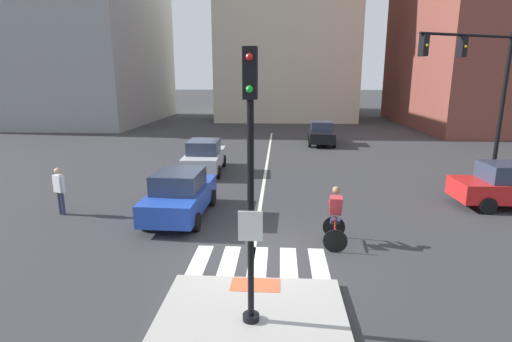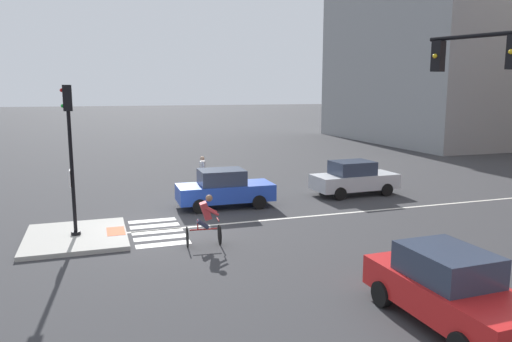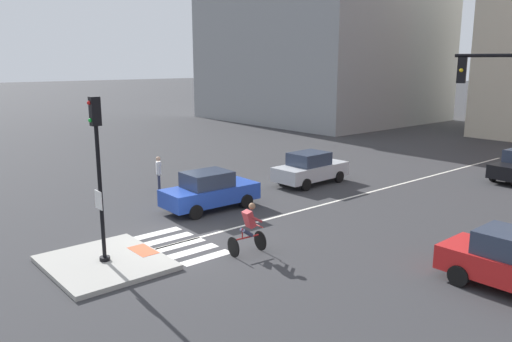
% 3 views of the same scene
% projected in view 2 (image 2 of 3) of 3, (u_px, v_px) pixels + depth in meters
% --- Properties ---
extents(ground_plane, '(300.00, 300.00, 0.00)m').
position_uv_depth(ground_plane, '(166.00, 231.00, 17.37)').
color(ground_plane, '#333335').
extents(traffic_island, '(3.72, 3.30, 0.15)m').
position_uv_depth(traffic_island, '(76.00, 237.00, 16.40)').
color(traffic_island, '#A3A099').
rests_on(traffic_island, ground).
extents(tactile_pad_front, '(1.10, 0.60, 0.01)m').
position_uv_depth(tactile_pad_front, '(116.00, 231.00, 16.79)').
color(tactile_pad_front, '#DB5B38').
rests_on(tactile_pad_front, traffic_island).
extents(signal_pole, '(0.44, 0.38, 5.00)m').
position_uv_depth(signal_pole, '(70.00, 147.00, 15.89)').
color(signal_pole, black).
rests_on(signal_pole, traffic_island).
extents(crosswalk_stripe_a, '(0.44, 1.80, 0.01)m').
position_uv_depth(crosswalk_stripe_a, '(152.00, 221.00, 18.71)').
color(crosswalk_stripe_a, silver).
rests_on(crosswalk_stripe_a, ground).
extents(crosswalk_stripe_b, '(0.44, 1.80, 0.01)m').
position_uv_depth(crosswalk_stripe_b, '(155.00, 226.00, 17.99)').
color(crosswalk_stripe_b, silver).
rests_on(crosswalk_stripe_b, ground).
extents(crosswalk_stripe_c, '(0.44, 1.80, 0.01)m').
position_uv_depth(crosswalk_stripe_c, '(157.00, 231.00, 17.27)').
color(crosswalk_stripe_c, silver).
rests_on(crosswalk_stripe_c, ground).
extents(crosswalk_stripe_d, '(0.44, 1.80, 0.01)m').
position_uv_depth(crosswalk_stripe_d, '(160.00, 238.00, 16.55)').
color(crosswalk_stripe_d, silver).
rests_on(crosswalk_stripe_d, ground).
extents(crosswalk_stripe_e, '(0.44, 1.80, 0.01)m').
position_uv_depth(crosswalk_stripe_e, '(164.00, 244.00, 15.82)').
color(crosswalk_stripe_e, silver).
rests_on(crosswalk_stripe_e, ground).
extents(lane_centre_line, '(0.14, 28.00, 0.01)m').
position_uv_depth(lane_centre_line, '(400.00, 208.00, 20.71)').
color(lane_centre_line, silver).
rests_on(lane_centre_line, ground).
extents(building_far_block, '(21.62, 19.59, 17.75)m').
position_uv_depth(building_far_block, '(456.00, 51.00, 48.39)').
color(building_far_block, gray).
rests_on(building_far_block, ground).
extents(car_silver_westbound_far, '(1.95, 4.16, 1.64)m').
position_uv_depth(car_silver_westbound_far, '(354.00, 178.00, 23.29)').
color(car_silver_westbound_far, silver).
rests_on(car_silver_westbound_far, ground).
extents(car_red_cross_right, '(4.13, 1.91, 1.64)m').
position_uv_depth(car_red_cross_right, '(449.00, 288.00, 10.29)').
color(car_red_cross_right, red).
rests_on(car_red_cross_right, ground).
extents(car_blue_westbound_near, '(1.93, 4.14, 1.64)m').
position_uv_depth(car_blue_westbound_near, '(224.00, 188.00, 20.82)').
color(car_blue_westbound_near, '#2347B7').
rests_on(car_blue_westbound_near, ground).
extents(cyclist, '(0.76, 1.15, 1.68)m').
position_uv_depth(cyclist, '(205.00, 220.00, 15.56)').
color(cyclist, black).
rests_on(cyclist, ground).
extents(pedestrian_at_curb_left, '(0.51, 0.35, 1.67)m').
position_uv_depth(pedestrian_at_curb_left, '(203.00, 170.00, 24.73)').
color(pedestrian_at_curb_left, '#2D334C').
rests_on(pedestrian_at_curb_left, ground).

